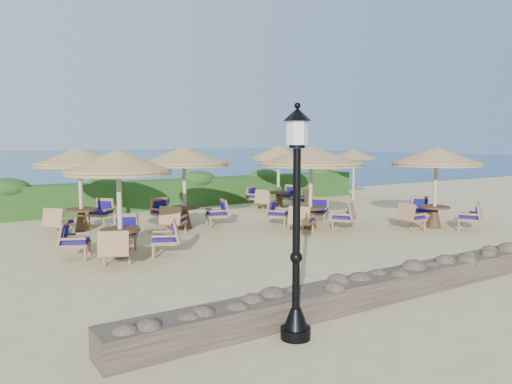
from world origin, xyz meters
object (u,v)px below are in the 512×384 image
Objects in this scene: extra_parasol at (354,154)px; cafe_set_1 at (311,168)px; cafe_set_0 at (119,186)px; lamp_post at (296,233)px; cafe_set_2 at (436,169)px; cafe_set_3 at (80,168)px; cafe_set_4 at (184,169)px; cafe_set_5 at (278,168)px.

extra_parasol is 8.43m from cafe_set_1.
cafe_set_1 is (6.43, 0.61, 0.19)m from cafe_set_0.
cafe_set_2 is (9.38, 4.86, 0.37)m from lamp_post.
cafe_set_3 is 3.23m from cafe_set_4.
lamp_post is at bearing -130.24° from cafe_set_1.
extra_parasol is 0.84× the size of cafe_set_2.
lamp_post reaches higher than cafe_set_0.
cafe_set_3 is (-6.34, 3.59, 0.04)m from cafe_set_1.
cafe_set_0 is at bearing -148.59° from cafe_set_5.
extra_parasol is at bearing 6.47° from cafe_set_3.
cafe_set_1 is 4.08m from cafe_set_4.
cafe_set_4 is 1.03× the size of cafe_set_5.
cafe_set_1 is at bearing 49.76° from lamp_post.
extra_parasol is 0.85× the size of cafe_set_0.
cafe_set_1 is at bearing -143.03° from extra_parasol.
cafe_set_4 is at bearing -24.46° from cafe_set_3.
cafe_set_0 is 9.74m from cafe_set_5.
cafe_set_0 is 0.83× the size of cafe_set_1.
lamp_post is 1.21× the size of cafe_set_3.
cafe_set_4 reaches higher than extra_parasol.
extra_parasol is at bearing 65.75° from cafe_set_2.
cafe_set_3 is at bearing -173.53° from extra_parasol.
cafe_set_3 is (-0.48, 10.52, 0.45)m from lamp_post.
lamp_post is 0.97× the size of cafe_set_1.
cafe_set_5 reaches higher than extra_parasol.
extra_parasol is 7.83m from cafe_set_2.
cafe_set_4 is (-10.14, -2.82, -0.24)m from extra_parasol.
lamp_post reaches higher than cafe_set_2.
lamp_post is at bearing -136.40° from extra_parasol.
extra_parasol is 4.91m from cafe_set_5.
cafe_set_3 is (-13.08, -1.48, -0.17)m from extra_parasol.
cafe_set_0 and cafe_set_5 have the same top height.
cafe_set_4 is at bearing 146.52° from cafe_set_1.
cafe_set_4 and cafe_set_5 have the same top height.
cafe_set_1 is at bearing -33.48° from cafe_set_4.
cafe_set_5 is (7.75, 11.39, 0.14)m from lamp_post.
lamp_post is 9.51m from cafe_set_4.
cafe_set_5 is (8.23, 0.87, -0.31)m from cafe_set_3.
cafe_set_0 and cafe_set_3 have the same top height.
cafe_set_5 is at bearing 55.77° from lamp_post.
extra_parasol is at bearing 23.35° from cafe_set_0.
cafe_set_2 is 11.37m from cafe_set_3.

